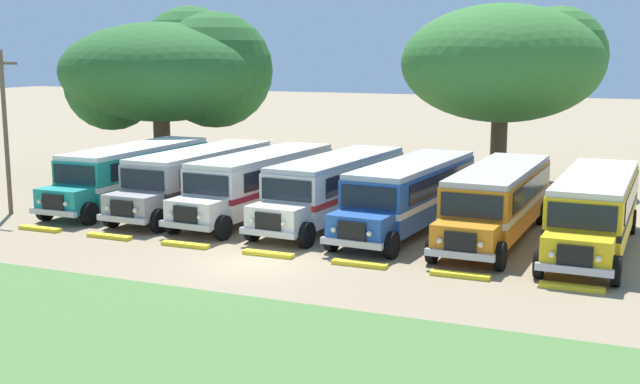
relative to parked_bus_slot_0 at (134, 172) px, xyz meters
name	(u,v)px	position (x,y,z in m)	size (l,w,h in m)	color
ground_plane	(253,264)	(10.66, -7.73, -1.58)	(220.00, 220.00, 0.00)	#937F60
foreground_grass_strip	(86,349)	(10.66, -16.70, -1.58)	(80.00, 11.06, 0.01)	#4C7538
parked_bus_slot_0	(134,172)	(0.00, 0.00, 0.00)	(2.72, 10.84, 2.82)	teal
parked_bus_slot_1	(199,176)	(3.72, -0.01, 0.00)	(2.90, 10.87, 2.82)	#9E9993
parked_bus_slot_2	(260,181)	(6.99, -0.06, 0.00)	(3.22, 10.92, 2.82)	silver
parked_bus_slot_3	(335,186)	(10.60, 0.08, 0.00)	(3.33, 10.94, 2.82)	silver
parked_bus_slot_4	(410,192)	(14.09, -0.19, 0.00)	(3.34, 10.94, 2.82)	#23519E
parked_bus_slot_5	(498,199)	(17.75, -0.28, 0.00)	(2.89, 10.86, 2.82)	orange
parked_bus_slot_6	(595,208)	(21.46, -0.70, 0.00)	(2.84, 10.86, 2.82)	yellow
curb_wheelstop_0	(40,229)	(-0.01, -6.56, -1.51)	(2.00, 0.36, 0.15)	yellow
curb_wheelstop_1	(109,236)	(3.55, -6.56, -1.51)	(2.00, 0.36, 0.15)	yellow
curb_wheelstop_2	(185,245)	(7.11, -6.56, -1.51)	(2.00, 0.36, 0.15)	yellow
curb_wheelstop_3	(268,254)	(10.66, -6.56, -1.51)	(2.00, 0.36, 0.15)	yellow
curb_wheelstop_4	(359,264)	(14.22, -6.56, -1.51)	(2.00, 0.36, 0.15)	yellow
curb_wheelstop_5	(460,275)	(17.78, -6.56, -1.51)	(2.00, 0.36, 0.15)	yellow
curb_wheelstop_6	(572,287)	(21.34, -6.56, -1.51)	(2.00, 0.36, 0.15)	yellow
broad_shade_tree	(505,62)	(15.49, 12.49, 5.23)	(10.81, 11.45, 9.91)	brown
secondary_tree	(171,70)	(-4.20, 9.87, 4.63)	(12.88, 12.17, 10.23)	brown
utility_pole	(5,127)	(-3.75, -4.32, 2.40)	(1.80, 0.20, 7.45)	brown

